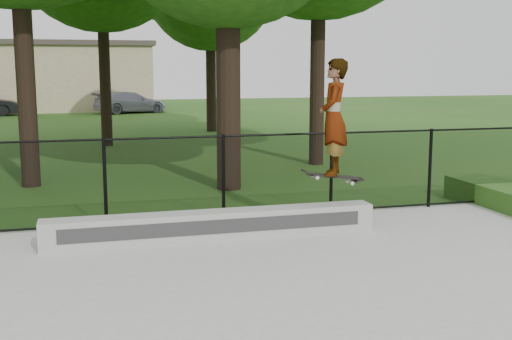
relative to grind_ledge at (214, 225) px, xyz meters
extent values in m
cube|color=#B3B3AE|center=(0.00, 0.00, 0.00)|extent=(5.17, 0.40, 0.44)
imported|color=#8E8EA0|center=(0.94, 29.48, 0.35)|extent=(4.33, 3.00, 1.25)
cube|color=black|center=(1.96, 0.00, 0.69)|extent=(0.84, 0.23, 0.13)
imported|color=#C1FEFD|center=(1.96, 0.00, 1.63)|extent=(0.68, 0.80, 1.85)
cylinder|color=black|center=(-1.58, 1.20, 0.53)|extent=(0.06, 0.06, 1.50)
cylinder|color=black|center=(0.42, 1.20, 0.53)|extent=(0.06, 0.06, 1.50)
cylinder|color=black|center=(2.42, 1.20, 0.53)|extent=(0.06, 0.06, 1.50)
cylinder|color=black|center=(4.42, 1.20, 0.53)|extent=(0.06, 0.06, 1.50)
cylinder|color=black|center=(-1.58, 1.20, 1.25)|extent=(16.00, 0.04, 0.04)
cylinder|color=black|center=(-1.58, 1.20, -0.17)|extent=(16.00, 0.04, 0.04)
cube|color=black|center=(-1.58, 1.20, 0.53)|extent=(16.00, 0.01, 1.50)
cylinder|color=black|center=(-3.08, 5.80, 2.41)|extent=(0.44, 0.44, 5.38)
cylinder|color=black|center=(1.22, 4.30, 2.11)|extent=(0.44, 0.44, 4.79)
cylinder|color=black|center=(4.42, 7.30, 2.42)|extent=(0.44, 0.44, 5.40)
cylinder|color=black|center=(-1.08, 13.30, 2.35)|extent=(0.44, 0.44, 5.27)
cylinder|color=black|center=(3.42, 17.30, 2.02)|extent=(0.44, 0.44, 4.59)
cube|color=#BFB686|center=(-3.58, 33.30, 1.72)|extent=(12.00, 6.00, 4.00)
cube|color=#3F3833|center=(-3.58, 33.30, 3.87)|extent=(12.40, 6.40, 0.30)
camera|label=1|loc=(-1.91, -9.50, 2.42)|focal=45.00mm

